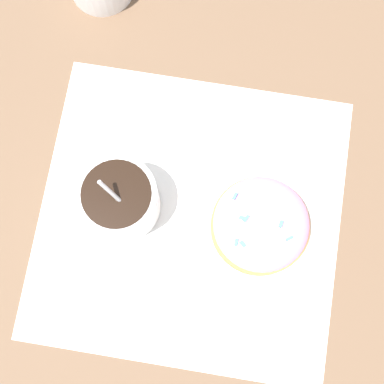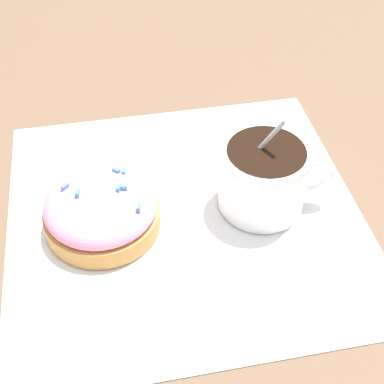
% 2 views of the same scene
% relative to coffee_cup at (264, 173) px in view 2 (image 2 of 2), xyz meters
% --- Properties ---
extents(ground_plane, '(3.00, 3.00, 0.00)m').
position_rel_coffee_cup_xyz_m(ground_plane, '(-0.07, -0.00, -0.04)').
color(ground_plane, brown).
extents(paper_napkin, '(0.32, 0.31, 0.00)m').
position_rel_coffee_cup_xyz_m(paper_napkin, '(-0.07, -0.00, -0.04)').
color(paper_napkin, white).
rests_on(paper_napkin, ground_plane).
extents(coffee_cup, '(0.10, 0.08, 0.10)m').
position_rel_coffee_cup_xyz_m(coffee_cup, '(0.00, 0.00, 0.00)').
color(coffee_cup, white).
rests_on(coffee_cup, paper_napkin).
extents(frosted_pastry, '(0.10, 0.10, 0.05)m').
position_rel_coffee_cup_xyz_m(frosted_pastry, '(-0.15, -0.01, -0.02)').
color(frosted_pastry, '#C18442').
rests_on(frosted_pastry, paper_napkin).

